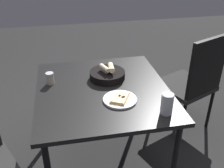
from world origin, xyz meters
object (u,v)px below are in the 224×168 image
Objects in this scene: dining_table at (103,96)px; pepper_shaker at (50,79)px; pizza_plate at (120,99)px; bread_basket at (107,74)px; chair_near at (194,80)px; beer_glass at (167,105)px.

pepper_shaker is at bearing 68.68° from dining_table.
dining_table is 4.44× the size of pizza_plate.
dining_table is 11.26× the size of pepper_shaker.
bread_basket is (0.14, -0.06, 0.10)m from dining_table.
pizza_plate is 0.55m from pepper_shaker.
bread_basket is (0.32, 0.03, 0.02)m from pizza_plate.
pizza_plate is at bearing -175.42° from bread_basket.
bread_basket is 0.84m from chair_near.
dining_table is 3.73× the size of bread_basket.
bread_basket is at bearing 27.85° from beer_glass.
dining_table is at bearing 42.14° from beer_glass.
pepper_shaker is at bearing 53.74° from beer_glass.
pizza_plate is (-0.18, -0.09, 0.07)m from dining_table.
bread_basket is 0.58m from beer_glass.
pepper_shaker is at bearing 90.38° from bread_basket.
pizza_plate is at bearing 51.88° from beer_glass.
beer_glass is 0.86m from pepper_shaker.
beer_glass is (-0.51, -0.27, 0.03)m from bread_basket.
bread_basket is at bearing -23.53° from dining_table.
chair_near is at bearing -80.65° from bread_basket.
pepper_shaker reaches higher than pizza_plate.
chair_near is (0.13, -0.80, -0.20)m from bread_basket.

